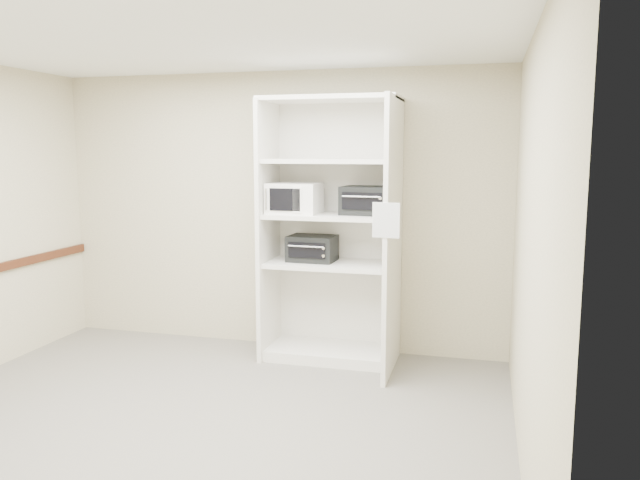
% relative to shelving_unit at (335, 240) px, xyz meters
% --- Properties ---
extents(floor, '(4.50, 4.00, 0.01)m').
position_rel_shelving_unit_xyz_m(floor, '(-0.67, -1.70, -1.13)').
color(floor, slate).
rests_on(floor, ground).
extents(ceiling, '(4.50, 4.00, 0.01)m').
position_rel_shelving_unit_xyz_m(ceiling, '(-0.67, -1.70, 1.57)').
color(ceiling, white).
extents(wall_back, '(4.50, 0.02, 2.70)m').
position_rel_shelving_unit_xyz_m(wall_back, '(-0.67, 0.30, 0.22)').
color(wall_back, beige).
rests_on(wall_back, ground).
extents(wall_right, '(0.02, 4.00, 2.70)m').
position_rel_shelving_unit_xyz_m(wall_right, '(1.58, -1.70, 0.22)').
color(wall_right, beige).
rests_on(wall_right, ground).
extents(shelving_unit, '(1.24, 0.92, 2.42)m').
position_rel_shelving_unit_xyz_m(shelving_unit, '(0.00, 0.00, 0.00)').
color(shelving_unit, silver).
rests_on(shelving_unit, floor).
extents(microwave, '(0.48, 0.37, 0.28)m').
position_rel_shelving_unit_xyz_m(microwave, '(-0.38, -0.05, 0.38)').
color(microwave, white).
rests_on(microwave, shelving_unit).
extents(toaster_oven_upper, '(0.47, 0.37, 0.26)m').
position_rel_shelving_unit_xyz_m(toaster_oven_upper, '(0.29, 0.02, 0.37)').
color(toaster_oven_upper, black).
rests_on(toaster_oven_upper, shelving_unit).
extents(toaster_oven_lower, '(0.44, 0.34, 0.24)m').
position_rel_shelving_unit_xyz_m(toaster_oven_lower, '(-0.23, 0.02, -0.09)').
color(toaster_oven_lower, black).
rests_on(toaster_oven_lower, shelving_unit).
extents(paper_sign, '(0.22, 0.03, 0.28)m').
position_rel_shelving_unit_xyz_m(paper_sign, '(0.56, -0.63, 0.26)').
color(paper_sign, white).
rests_on(paper_sign, shelving_unit).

